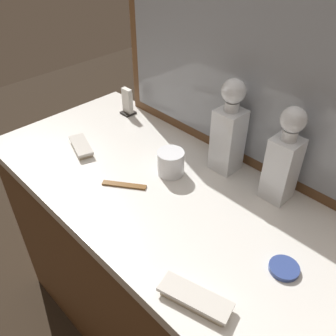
% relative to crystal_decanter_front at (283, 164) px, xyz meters
% --- Properties ---
extents(ground_plane, '(6.00, 6.00, 0.00)m').
position_rel_crystal_decanter_front_xyz_m(ground_plane, '(-0.25, -0.21, -0.95)').
color(ground_plane, '#2D2319').
extents(dresser, '(1.31, 0.61, 0.83)m').
position_rel_crystal_decanter_front_xyz_m(dresser, '(-0.25, -0.21, -0.53)').
color(dresser, brown).
rests_on(dresser, ground_plane).
extents(dresser_mirror, '(0.97, 0.03, 0.63)m').
position_rel_crystal_decanter_front_xyz_m(dresser_mirror, '(-0.25, 0.08, 0.20)').
color(dresser_mirror, brown).
rests_on(dresser_mirror, dresser).
extents(crystal_decanter_front, '(0.08, 0.08, 0.30)m').
position_rel_crystal_decanter_front_xyz_m(crystal_decanter_front, '(0.00, 0.00, 0.00)').
color(crystal_decanter_front, white).
rests_on(crystal_decanter_front, dresser).
extents(crystal_decanter_far_left, '(0.08, 0.08, 0.31)m').
position_rel_crystal_decanter_front_xyz_m(crystal_decanter_far_left, '(-0.19, 0.00, 0.01)').
color(crystal_decanter_far_left, white).
rests_on(crystal_decanter_far_left, dresser).
extents(crystal_tumbler_right, '(0.09, 0.09, 0.08)m').
position_rel_crystal_decanter_front_xyz_m(crystal_tumbler_right, '(-0.30, -0.15, -0.08)').
color(crystal_tumbler_right, white).
rests_on(crystal_tumbler_right, dresser).
extents(silver_brush_far_left, '(0.15, 0.09, 0.02)m').
position_rel_crystal_decanter_front_xyz_m(silver_brush_far_left, '(-0.61, -0.28, -0.11)').
color(silver_brush_far_left, '#B7A88C').
rests_on(silver_brush_far_left, dresser).
extents(silver_brush_front, '(0.18, 0.10, 0.02)m').
position_rel_crystal_decanter_front_xyz_m(silver_brush_front, '(0.07, -0.43, -0.11)').
color(silver_brush_front, '#B7A88C').
rests_on(silver_brush_front, dresser).
extents(porcelain_dish, '(0.07, 0.07, 0.01)m').
position_rel_crystal_decanter_front_xyz_m(porcelain_dish, '(0.16, -0.22, -0.11)').
color(porcelain_dish, '#33478C').
rests_on(porcelain_dish, dresser).
extents(tortoiseshell_comb, '(0.13, 0.10, 0.01)m').
position_rel_crystal_decanter_front_xyz_m(tortoiseshell_comb, '(-0.35, -0.30, -0.12)').
color(tortoiseshell_comb, brown).
rests_on(tortoiseshell_comb, dresser).
extents(napkin_holder, '(0.05, 0.05, 0.11)m').
position_rel_crystal_decanter_front_xyz_m(napkin_holder, '(-0.70, 0.00, -0.07)').
color(napkin_holder, black).
rests_on(napkin_holder, dresser).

